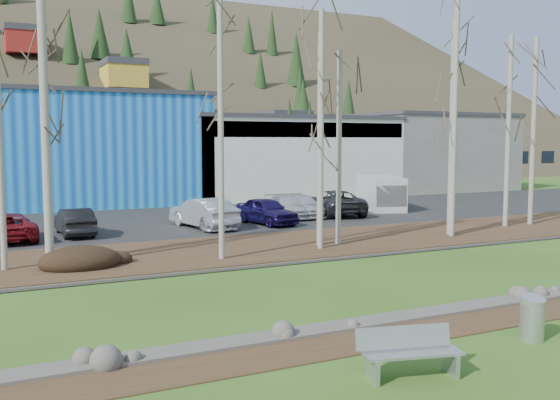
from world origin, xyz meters
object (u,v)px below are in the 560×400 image
car_6 (334,203)px  litter_bin (532,320)px  car_3 (209,215)px  car_5 (203,213)px  car_2 (9,227)px  car_7 (287,207)px  car_1 (75,222)px  car_4 (267,211)px  bench_intact (409,352)px  car_8 (302,206)px  van_white (382,193)px

car_6 → litter_bin: bearing=80.9°
car_3 → car_5: car_5 is taller
car_6 → car_2: bearing=17.1°
litter_bin → car_2: bearing=116.7°
car_7 → car_1: bearing=-165.1°
car_3 → car_5: (-0.24, 0.21, 0.14)m
car_2 → car_3: 9.74m
litter_bin → car_7: (5.05, 22.86, 0.30)m
car_4 → bench_intact: bearing=-117.1°
car_6 → car_8: (-2.22, 0.11, -0.13)m
car_1 → car_7: (12.51, 1.77, -0.02)m
car_5 → car_7: (5.97, 1.95, -0.15)m
car_3 → car_4: car_4 is taller
litter_bin → car_4: car_4 is taller
car_8 → car_1: bearing=-165.7°
car_4 → car_8: 4.00m
bench_intact → van_white: 29.68m
car_7 → van_white: bearing=14.8°
litter_bin → car_3: 20.72m
car_1 → car_5: (6.53, -0.18, 0.12)m
car_1 → car_5: 6.54m
car_3 → van_white: bearing=12.4°
car_7 → car_8: size_ratio=1.00×
car_3 → car_4: size_ratio=1.05×
car_1 → car_5: size_ratio=0.85×
car_4 → car_6: car_6 is taller
car_2 → car_7: bearing=-174.7°
car_4 → car_6: 5.95m
car_2 → van_white: 23.31m
car_3 → car_6: 9.17m
car_7 → car_2: bearing=-165.3°
car_7 → car_4: bearing=-131.0°
car_2 → car_1: bearing=-175.3°
car_8 → van_white: size_ratio=0.82×
car_4 → litter_bin: bearing=-106.9°
litter_bin → car_1: (-7.45, 21.10, 0.32)m
car_3 → car_5: 0.34m
bench_intact → car_6: (12.32, 23.33, 0.41)m
car_2 → car_6: bearing=-176.4°
car_3 → car_5: bearing=137.6°
bench_intact → car_3: bearing=95.1°
car_1 → car_2: (-2.97, -0.38, -0.03)m
car_1 → car_3: 6.78m
car_8 → car_5: bearing=-157.5°
car_1 → car_4: size_ratio=0.94×
litter_bin → van_white: van_white is taller
car_7 → car_8: (0.99, 0.00, 0.00)m
van_white → car_2: bearing=-152.7°
litter_bin → car_4: (2.67, 20.71, 0.39)m
car_2 → car_7: car_7 is taller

